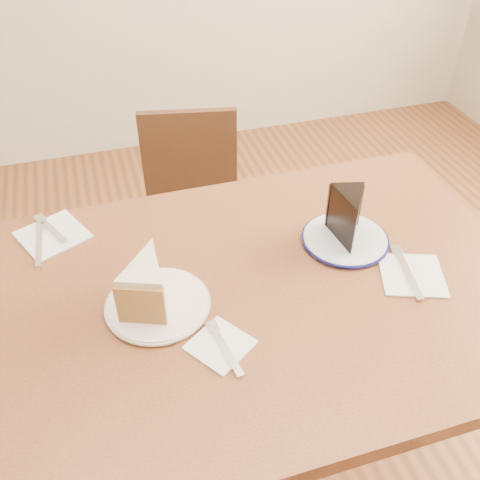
% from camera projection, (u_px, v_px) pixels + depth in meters
% --- Properties ---
extents(ground, '(4.00, 4.00, 0.00)m').
position_uv_depth(ground, '(251.00, 465.00, 1.60)').
color(ground, '#4E2914').
rests_on(ground, ground).
extents(table, '(1.20, 0.80, 0.75)m').
position_uv_depth(table, '(255.00, 319.00, 1.19)').
color(table, '#4B2514').
rests_on(table, ground).
extents(chair_far, '(0.45, 0.45, 0.77)m').
position_uv_depth(chair_far, '(193.00, 218.00, 1.84)').
color(chair_far, black).
rests_on(chair_far, ground).
extents(plate_cream, '(0.20, 0.20, 0.01)m').
position_uv_depth(plate_cream, '(158.00, 305.00, 1.08)').
color(plate_cream, white).
rests_on(plate_cream, table).
extents(plate_navy, '(0.19, 0.19, 0.01)m').
position_uv_depth(plate_navy, '(345.00, 239.00, 1.24)').
color(plate_navy, silver).
rests_on(plate_navy, table).
extents(carrot_cake, '(0.13, 0.15, 0.09)m').
position_uv_depth(carrot_cake, '(149.00, 280.00, 1.06)').
color(carrot_cake, beige).
rests_on(carrot_cake, plate_cream).
extents(chocolate_cake, '(0.10, 0.12, 0.11)m').
position_uv_depth(chocolate_cake, '(349.00, 221.00, 1.19)').
color(chocolate_cake, black).
rests_on(chocolate_cake, plate_navy).
extents(napkin_cream, '(0.14, 0.14, 0.00)m').
position_uv_depth(napkin_cream, '(220.00, 345.00, 1.00)').
color(napkin_cream, white).
rests_on(napkin_cream, table).
extents(napkin_navy, '(0.17, 0.17, 0.00)m').
position_uv_depth(napkin_navy, '(412.00, 275.00, 1.15)').
color(napkin_navy, white).
rests_on(napkin_navy, table).
extents(napkin_spare, '(0.18, 0.18, 0.00)m').
position_uv_depth(napkin_spare, '(53.00, 235.00, 1.26)').
color(napkin_spare, white).
rests_on(napkin_spare, table).
extents(fork_cream, '(0.03, 0.14, 0.00)m').
position_uv_depth(fork_cream, '(225.00, 348.00, 0.99)').
color(fork_cream, silver).
rests_on(fork_cream, napkin_cream).
extents(knife_navy, '(0.05, 0.17, 0.00)m').
position_uv_depth(knife_navy, '(407.00, 271.00, 1.15)').
color(knife_navy, silver).
rests_on(knife_navy, napkin_navy).
extents(fork_spare, '(0.07, 0.13, 0.00)m').
position_uv_depth(fork_spare, '(51.00, 229.00, 1.27)').
color(fork_spare, silver).
rests_on(fork_spare, napkin_spare).
extents(knife_spare, '(0.02, 0.16, 0.00)m').
position_uv_depth(knife_spare, '(39.00, 244.00, 1.22)').
color(knife_spare, silver).
rests_on(knife_spare, napkin_spare).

